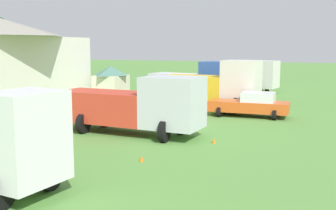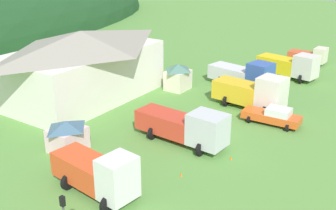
{
  "view_description": "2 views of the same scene",
  "coord_description": "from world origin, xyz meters",
  "px_view_note": "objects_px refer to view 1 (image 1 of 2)",
  "views": [
    {
      "loc": [
        -22.11,
        -8.77,
        4.72
      ],
      "look_at": [
        1.64,
        0.78,
        1.04
      ],
      "focal_mm": 44.22,
      "sensor_mm": 36.0,
      "label": 1
    },
    {
      "loc": [
        -29.14,
        -15.21,
        15.6
      ],
      "look_at": [
        0.6,
        4.78,
        1.58
      ],
      "focal_mm": 44.22,
      "sensor_mm": 36.0,
      "label": 2
    }
  ],
  "objects_px": {
    "play_shed_cream": "(111,83)",
    "traffic_cone_mid_row": "(214,143)",
    "tow_truck_silver": "(137,105)",
    "flatbed_truck_yellow": "(245,76)",
    "traffic_cone_near_pickup": "(141,161)",
    "box_truck_blue": "(196,80)",
    "light_truck_cream": "(260,76)",
    "heavy_rig_striped": "(217,85)",
    "service_pickup_orange": "(251,104)"
  },
  "relations": [
    {
      "from": "play_shed_cream",
      "to": "traffic_cone_mid_row",
      "type": "height_order",
      "value": "play_shed_cream"
    },
    {
      "from": "play_shed_cream",
      "to": "tow_truck_silver",
      "type": "distance_m",
      "value": 13.81
    },
    {
      "from": "flatbed_truck_yellow",
      "to": "traffic_cone_near_pickup",
      "type": "bearing_deg",
      "value": -77.55
    },
    {
      "from": "box_truck_blue",
      "to": "light_truck_cream",
      "type": "bearing_deg",
      "value": 87.64
    },
    {
      "from": "traffic_cone_mid_row",
      "to": "box_truck_blue",
      "type": "bearing_deg",
      "value": 21.03
    },
    {
      "from": "flatbed_truck_yellow",
      "to": "light_truck_cream",
      "type": "height_order",
      "value": "flatbed_truck_yellow"
    },
    {
      "from": "box_truck_blue",
      "to": "light_truck_cream",
      "type": "xyz_separation_m",
      "value": [
        14.68,
        -3.28,
        -0.47
      ]
    },
    {
      "from": "light_truck_cream",
      "to": "traffic_cone_near_pickup",
      "type": "relative_size",
      "value": 9.79
    },
    {
      "from": "traffic_cone_near_pickup",
      "to": "heavy_rig_striped",
      "type": "bearing_deg",
      "value": 3.62
    },
    {
      "from": "light_truck_cream",
      "to": "traffic_cone_near_pickup",
      "type": "height_order",
      "value": "light_truck_cream"
    },
    {
      "from": "flatbed_truck_yellow",
      "to": "light_truck_cream",
      "type": "xyz_separation_m",
      "value": [
        8.03,
        -0.15,
        -0.49
      ]
    },
    {
      "from": "play_shed_cream",
      "to": "service_pickup_orange",
      "type": "distance_m",
      "value": 13.02
    },
    {
      "from": "box_truck_blue",
      "to": "light_truck_cream",
      "type": "relative_size",
      "value": 1.56
    },
    {
      "from": "box_truck_blue",
      "to": "traffic_cone_mid_row",
      "type": "relative_size",
      "value": 14.41
    },
    {
      "from": "heavy_rig_striped",
      "to": "service_pickup_orange",
      "type": "height_order",
      "value": "heavy_rig_striped"
    },
    {
      "from": "box_truck_blue",
      "to": "service_pickup_orange",
      "type": "xyz_separation_m",
      "value": [
        -8.03,
        -6.48,
        -0.8
      ]
    },
    {
      "from": "play_shed_cream",
      "to": "traffic_cone_mid_row",
      "type": "bearing_deg",
      "value": -133.32
    },
    {
      "from": "tow_truck_silver",
      "to": "light_truck_cream",
      "type": "relative_size",
      "value": 1.63
    },
    {
      "from": "light_truck_cream",
      "to": "box_truck_blue",
      "type": "bearing_deg",
      "value": -99.58
    },
    {
      "from": "light_truck_cream",
      "to": "traffic_cone_near_pickup",
      "type": "bearing_deg",
      "value": -85.19
    },
    {
      "from": "heavy_rig_striped",
      "to": "traffic_cone_near_pickup",
      "type": "relative_size",
      "value": 14.53
    },
    {
      "from": "light_truck_cream",
      "to": "service_pickup_orange",
      "type": "bearing_deg",
      "value": -78.96
    },
    {
      "from": "flatbed_truck_yellow",
      "to": "service_pickup_orange",
      "type": "height_order",
      "value": "flatbed_truck_yellow"
    },
    {
      "from": "play_shed_cream",
      "to": "heavy_rig_striped",
      "type": "bearing_deg",
      "value": -94.89
    },
    {
      "from": "play_shed_cream",
      "to": "traffic_cone_mid_row",
      "type": "relative_size",
      "value": 5.46
    },
    {
      "from": "play_shed_cream",
      "to": "light_truck_cream",
      "type": "relative_size",
      "value": 0.59
    },
    {
      "from": "tow_truck_silver",
      "to": "service_pickup_orange",
      "type": "distance_m",
      "value": 9.13
    },
    {
      "from": "tow_truck_silver",
      "to": "service_pickup_orange",
      "type": "xyz_separation_m",
      "value": [
        7.88,
        -4.55,
        -0.79
      ]
    },
    {
      "from": "heavy_rig_striped",
      "to": "flatbed_truck_yellow",
      "type": "xyz_separation_m",
      "value": [
        12.13,
        0.3,
        -0.15
      ]
    },
    {
      "from": "tow_truck_silver",
      "to": "traffic_cone_near_pickup",
      "type": "distance_m",
      "value": 5.49
    },
    {
      "from": "play_shed_cream",
      "to": "traffic_cone_near_pickup",
      "type": "bearing_deg",
      "value": -146.66
    },
    {
      "from": "tow_truck_silver",
      "to": "play_shed_cream",
      "type": "bearing_deg",
      "value": 128.93
    },
    {
      "from": "heavy_rig_striped",
      "to": "flatbed_truck_yellow",
      "type": "distance_m",
      "value": 12.13
    },
    {
      "from": "play_shed_cream",
      "to": "service_pickup_orange",
      "type": "bearing_deg",
      "value": -105.02
    },
    {
      "from": "tow_truck_silver",
      "to": "box_truck_blue",
      "type": "bearing_deg",
      "value": 100.41
    },
    {
      "from": "play_shed_cream",
      "to": "light_truck_cream",
      "type": "bearing_deg",
      "value": -25.8
    },
    {
      "from": "light_truck_cream",
      "to": "flatbed_truck_yellow",
      "type": "bearing_deg",
      "value": -88.06
    },
    {
      "from": "service_pickup_orange",
      "to": "traffic_cone_near_pickup",
      "type": "height_order",
      "value": "service_pickup_orange"
    },
    {
      "from": "play_shed_cream",
      "to": "traffic_cone_mid_row",
      "type": "distance_m",
      "value": 17.03
    },
    {
      "from": "tow_truck_silver",
      "to": "service_pickup_orange",
      "type": "relative_size",
      "value": 1.55
    },
    {
      "from": "traffic_cone_near_pickup",
      "to": "box_truck_blue",
      "type": "bearing_deg",
      "value": 12.03
    },
    {
      "from": "box_truck_blue",
      "to": "traffic_cone_mid_row",
      "type": "xyz_separation_m",
      "value": [
        -16.31,
        -6.27,
        -1.63
      ]
    },
    {
      "from": "play_shed_cream",
      "to": "box_truck_blue",
      "type": "bearing_deg",
      "value": -52.46
    },
    {
      "from": "play_shed_cream",
      "to": "box_truck_blue",
      "type": "distance_m",
      "value": 7.66
    },
    {
      "from": "heavy_rig_striped",
      "to": "box_truck_blue",
      "type": "distance_m",
      "value": 6.46
    },
    {
      "from": "flatbed_truck_yellow",
      "to": "service_pickup_orange",
      "type": "distance_m",
      "value": 15.08
    },
    {
      "from": "heavy_rig_striped",
      "to": "light_truck_cream",
      "type": "distance_m",
      "value": 20.16
    },
    {
      "from": "traffic_cone_near_pickup",
      "to": "traffic_cone_mid_row",
      "type": "xyz_separation_m",
      "value": [
        4.25,
        -1.89,
        0.0
      ]
    },
    {
      "from": "box_truck_blue",
      "to": "traffic_cone_near_pickup",
      "type": "relative_size",
      "value": 15.32
    },
    {
      "from": "heavy_rig_striped",
      "to": "traffic_cone_mid_row",
      "type": "distance_m",
      "value": 11.34
    }
  ]
}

